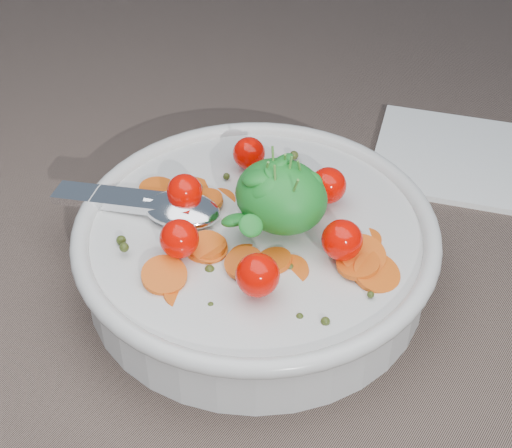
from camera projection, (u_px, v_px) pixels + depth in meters
The scene contains 3 objects.
ground at pixel (298, 267), 0.60m from camera, with size 6.00×6.00×0.00m, color #786255.
bowl at pixel (256, 247), 0.57m from camera, with size 0.28×0.26×0.11m.
napkin at pixel (460, 158), 0.70m from camera, with size 0.15×0.13×0.01m, color white.
Camera 1 is at (0.21, -0.37, 0.42)m, focal length 55.00 mm.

